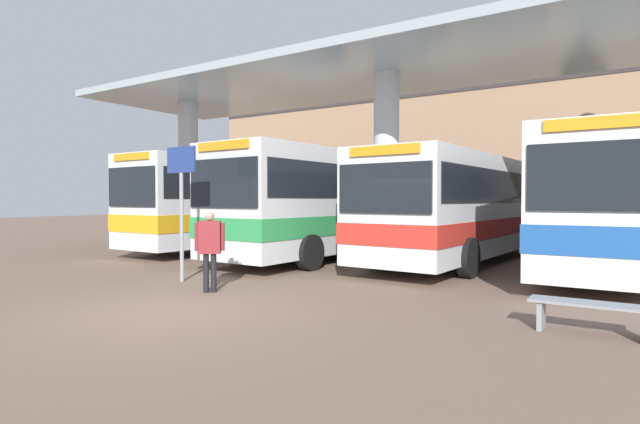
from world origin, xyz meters
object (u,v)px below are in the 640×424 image
object	(u,v)px
transit_bus_right_bay	(463,204)
info_sign_platform	(181,186)
transit_bus_center_bay	(335,200)
transit_bus_far_right_bay	(608,200)
waiting_bench_mid_platform	(591,311)
transit_bus_left_bay	(248,201)
parked_car_street	(400,216)
pedestrian_waiting	(210,243)

from	to	relation	value
transit_bus_right_bay	info_sign_platform	distance (m)	8.53
transit_bus_center_bay	transit_bus_far_right_bay	size ratio (longest dim) A/B	0.88
transit_bus_right_bay	info_sign_platform	size ratio (longest dim) A/B	3.33
transit_bus_right_bay	waiting_bench_mid_platform	world-z (taller)	transit_bus_right_bay
transit_bus_right_bay	transit_bus_far_right_bay	world-z (taller)	transit_bus_far_right_bay
transit_bus_center_bay	transit_bus_left_bay	bearing A→B (deg)	-7.60
transit_bus_far_right_bay	parked_car_street	size ratio (longest dim) A/B	2.70
transit_bus_center_bay	parked_car_street	bearing A→B (deg)	-75.99
waiting_bench_mid_platform	transit_bus_center_bay	bearing A→B (deg)	141.96
transit_bus_far_right_bay	info_sign_platform	distance (m)	11.36
transit_bus_left_bay	parked_car_street	distance (m)	9.52
transit_bus_right_bay	transit_bus_far_right_bay	bearing A→B (deg)	-169.38
transit_bus_left_bay	transit_bus_far_right_bay	world-z (taller)	transit_bus_far_right_bay
transit_bus_right_bay	info_sign_platform	bearing A→B (deg)	61.91
transit_bus_center_bay	waiting_bench_mid_platform	xyz separation A→B (m)	(8.02, -6.28, -1.54)
transit_bus_right_bay	parked_car_street	xyz separation A→B (m)	(-6.02, 8.88, -0.72)
transit_bus_left_bay	pedestrian_waiting	size ratio (longest dim) A/B	6.46
transit_bus_center_bay	waiting_bench_mid_platform	distance (m)	10.30
transit_bus_far_right_bay	parked_car_street	distance (m)	12.95
transit_bus_far_right_bay	parked_car_street	world-z (taller)	transit_bus_far_right_bay
transit_bus_left_bay	pedestrian_waiting	xyz separation A→B (m)	(5.69, -7.68, -0.86)
transit_bus_far_right_bay	pedestrian_waiting	bearing A→B (deg)	51.11
transit_bus_right_bay	parked_car_street	distance (m)	10.75
transit_bus_right_bay	parked_car_street	world-z (taller)	transit_bus_right_bay
pedestrian_waiting	parked_car_street	world-z (taller)	parked_car_street
transit_bus_right_bay	transit_bus_far_right_bay	distance (m)	3.89
transit_bus_right_bay	waiting_bench_mid_platform	distance (m)	8.52
transit_bus_center_bay	parked_car_street	world-z (taller)	transit_bus_center_bay
pedestrian_waiting	transit_bus_left_bay	bearing A→B (deg)	87.72
transit_bus_left_bay	waiting_bench_mid_platform	distance (m)	14.47
transit_bus_left_bay	waiting_bench_mid_platform	world-z (taller)	transit_bus_left_bay
waiting_bench_mid_platform	info_sign_platform	world-z (taller)	info_sign_platform
transit_bus_left_bay	pedestrian_waiting	world-z (taller)	transit_bus_left_bay
parked_car_street	pedestrian_waiting	bearing A→B (deg)	-79.18
transit_bus_far_right_bay	transit_bus_center_bay	bearing A→B (deg)	10.78
transit_bus_center_bay	pedestrian_waiting	bearing A→B (deg)	102.09
transit_bus_left_bay	transit_bus_right_bay	size ratio (longest dim) A/B	1.02
transit_bus_left_bay	transit_bus_far_right_bay	xyz separation A→B (m)	(12.33, 0.83, 0.01)
transit_bus_left_bay	parked_car_street	world-z (taller)	transit_bus_left_bay
transit_bus_right_bay	transit_bus_center_bay	bearing A→B (deg)	17.83
transit_bus_far_right_bay	transit_bus_right_bay	bearing A→B (deg)	7.08
transit_bus_far_right_bay	waiting_bench_mid_platform	bearing A→B (deg)	90.57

